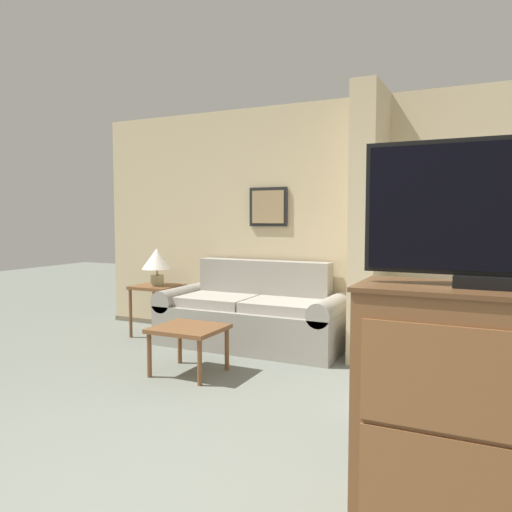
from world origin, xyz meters
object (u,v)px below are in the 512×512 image
(couch, at_px, (253,316))
(tv, at_px, (488,212))
(coffee_table, at_px, (189,333))
(table_lamp, at_px, (157,260))
(tv_dresser, at_px, (480,415))

(couch, height_order, tv, tv)
(coffee_table, distance_m, tv, 2.90)
(coffee_table, relative_size, table_lamp, 1.37)
(tv_dresser, height_order, tv, tv)
(tv_dresser, bearing_deg, couch, 132.39)
(couch, xyz_separation_m, coffee_table, (-0.08, -1.11, 0.04))
(table_lamp, bearing_deg, tv_dresser, -34.95)
(coffee_table, bearing_deg, table_lamp, 136.70)
(table_lamp, height_order, tv_dresser, tv_dresser)
(tv, bearing_deg, couch, 132.40)
(coffee_table, bearing_deg, tv, -30.26)
(couch, bearing_deg, table_lamp, -176.82)
(couch, relative_size, coffee_table, 3.39)
(coffee_table, xyz_separation_m, tv_dresser, (2.35, -1.37, 0.18))
(table_lamp, relative_size, tv, 0.43)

